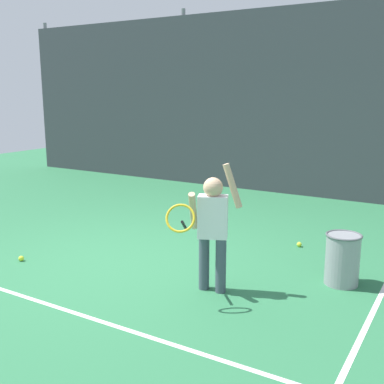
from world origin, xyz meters
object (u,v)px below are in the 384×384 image
object	(u,v)px
tennis_player	(211,224)
ball_hopper	(342,259)
tennis_ball_8	(21,258)
tennis_ball_5	(299,244)

from	to	relation	value
tennis_player	ball_hopper	size ratio (longest dim) A/B	2.40
ball_hopper	tennis_player	bearing A→B (deg)	-141.73
ball_hopper	tennis_ball_8	world-z (taller)	ball_hopper
tennis_ball_5	tennis_ball_8	xyz separation A→B (m)	(-2.77, -2.28, 0.00)
ball_hopper	tennis_ball_5	world-z (taller)	ball_hopper
tennis_ball_5	tennis_ball_8	bearing A→B (deg)	-140.47
tennis_ball_8	ball_hopper	bearing A→B (deg)	20.22
tennis_player	tennis_ball_8	size ratio (longest dim) A/B	20.46
tennis_ball_5	tennis_ball_8	size ratio (longest dim) A/B	1.00
tennis_ball_5	tennis_ball_8	world-z (taller)	same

